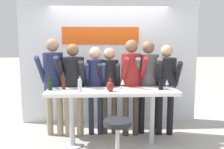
# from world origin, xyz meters

# --- Properties ---
(ground_plane) EXTENTS (40.00, 40.00, 0.00)m
(ground_plane) POSITION_xyz_m (0.00, 0.00, 0.00)
(ground_plane) COLOR #B2ADA3
(back_wall) EXTENTS (3.81, 0.12, 2.78)m
(back_wall) POSITION_xyz_m (-0.00, 1.28, 1.40)
(back_wall) COLOR silver
(back_wall) RESTS_ON ground_plane
(tasting_table) EXTENTS (2.21, 0.56, 0.97)m
(tasting_table) POSITION_xyz_m (-0.00, 0.00, 0.81)
(tasting_table) COLOR white
(tasting_table) RESTS_ON ground_plane
(bar_stool) EXTENTS (0.43, 0.43, 0.68)m
(bar_stool) POSITION_xyz_m (0.04, -0.70, 0.46)
(bar_stool) COLOR #B2B2B7
(bar_stool) RESTS_ON ground_plane
(person_far_left) EXTENTS (0.49, 0.61, 1.83)m
(person_far_left) POSITION_xyz_m (-1.07, 0.49, 1.14)
(person_far_left) COLOR gray
(person_far_left) RESTS_ON ground_plane
(person_left) EXTENTS (0.50, 0.59, 1.74)m
(person_left) POSITION_xyz_m (-0.69, 0.43, 1.07)
(person_left) COLOR gray
(person_left) RESTS_ON ground_plane
(person_center_left) EXTENTS (0.37, 0.50, 1.68)m
(person_center_left) POSITION_xyz_m (-0.29, 0.50, 1.05)
(person_center_left) COLOR #23283D
(person_center_left) RESTS_ON ground_plane
(person_center) EXTENTS (0.43, 0.53, 1.66)m
(person_center) POSITION_xyz_m (-0.03, 0.52, 1.03)
(person_center) COLOR #473D33
(person_center) RESTS_ON ground_plane
(person_center_right) EXTENTS (0.48, 0.60, 1.81)m
(person_center_right) POSITION_xyz_m (0.37, 0.42, 1.13)
(person_center_right) COLOR #473D33
(person_center_right) RESTS_ON ground_plane
(person_right) EXTENTS (0.52, 0.62, 1.79)m
(person_right) POSITION_xyz_m (0.70, 0.51, 1.10)
(person_right) COLOR black
(person_right) RESTS_ON ground_plane
(person_far_right) EXTENTS (0.47, 0.56, 1.71)m
(person_far_right) POSITION_xyz_m (1.02, 0.43, 1.06)
(person_far_right) COLOR black
(person_far_right) RESTS_ON ground_plane
(wine_bottle_0) EXTENTS (0.07, 0.07, 0.28)m
(wine_bottle_0) POSITION_xyz_m (-1.04, 0.04, 1.10)
(wine_bottle_0) COLOR black
(wine_bottle_0) RESTS_ON tasting_table
(wine_bottle_1) EXTENTS (0.06, 0.06, 0.30)m
(wine_bottle_1) POSITION_xyz_m (-0.82, 0.09, 1.11)
(wine_bottle_1) COLOR #4C1E0F
(wine_bottle_1) RESTS_ON tasting_table
(wine_bottle_2) EXTENTS (0.07, 0.07, 0.27)m
(wine_bottle_2) POSITION_xyz_m (-0.53, -0.12, 1.10)
(wine_bottle_2) COLOR #B7BCC1
(wine_bottle_2) RESTS_ON tasting_table
(wine_bottle_3) EXTENTS (0.08, 0.08, 0.31)m
(wine_bottle_3) POSITION_xyz_m (0.82, -0.02, 1.12)
(wine_bottle_3) COLOR black
(wine_bottle_3) RESTS_ON tasting_table
(wine_glass_0) EXTENTS (0.07, 0.07, 0.18)m
(wine_glass_0) POSITION_xyz_m (0.92, -0.03, 1.10)
(wine_glass_0) COLOR silver
(wine_glass_0) RESTS_ON tasting_table
(wine_glass_1) EXTENTS (0.07, 0.07, 0.18)m
(wine_glass_1) POSITION_xyz_m (0.18, 0.04, 1.10)
(wine_glass_1) COLOR silver
(wine_glass_1) RESTS_ON tasting_table
(decorative_vase) EXTENTS (0.13, 0.13, 0.22)m
(decorative_vase) POSITION_xyz_m (-0.04, -0.11, 1.06)
(decorative_vase) COLOR maroon
(decorative_vase) RESTS_ON tasting_table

